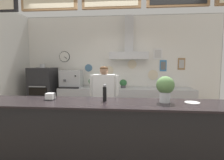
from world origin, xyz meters
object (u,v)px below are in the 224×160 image
(potted_sage, at_px, (123,83))
(pepper_grinder, at_px, (105,93))
(basil_vase, at_px, (165,88))
(napkin_holder, at_px, (50,97))
(potted_rosemary, at_px, (170,84))
(espresso_machine, at_px, (71,79))
(shop_worker, at_px, (104,100))
(condiment_plate, at_px, (192,103))
(potted_basil, at_px, (93,82))
(pizza_oven, at_px, (44,94))

(potted_sage, height_order, pepper_grinder, pepper_grinder)
(basil_vase, height_order, napkin_holder, basil_vase)
(potted_sage, distance_m, napkin_holder, 2.59)
(potted_rosemary, bearing_deg, espresso_machine, -179.85)
(shop_worker, xyz_separation_m, potted_rosemary, (1.64, 1.23, 0.22))
(condiment_plate, height_order, napkin_holder, napkin_holder)
(potted_basil, bearing_deg, napkin_holder, -94.34)
(potted_basil, distance_m, napkin_holder, 2.37)
(condiment_plate, bearing_deg, pepper_grinder, 178.46)
(shop_worker, height_order, napkin_holder, shop_worker)
(potted_rosemary, bearing_deg, potted_basil, 179.24)
(potted_rosemary, distance_m, potted_sage, 1.27)
(shop_worker, relative_size, condiment_plate, 7.63)
(potted_rosemary, relative_size, condiment_plate, 1.07)
(pizza_oven, height_order, espresso_machine, pizza_oven)
(potted_sage, bearing_deg, potted_basil, -179.45)
(potted_rosemary, bearing_deg, shop_worker, -142.97)
(espresso_machine, bearing_deg, shop_worker, -47.94)
(shop_worker, xyz_separation_m, napkin_holder, (-0.68, -1.10, 0.28))
(potted_rosemary, relative_size, napkin_holder, 1.49)
(espresso_machine, relative_size, potted_sage, 2.55)
(pepper_grinder, height_order, basil_vase, basil_vase)
(pizza_oven, xyz_separation_m, potted_rosemary, (3.52, 0.14, 0.29))
(pizza_oven, relative_size, espresso_machine, 2.62)
(condiment_plate, bearing_deg, potted_basil, 128.42)
(potted_rosemary, relative_size, basil_vase, 0.57)
(potted_rosemary, relative_size, potted_sage, 0.92)
(pepper_grinder, bearing_deg, potted_basil, 105.65)
(basil_vase, bearing_deg, napkin_holder, 179.10)
(potted_rosemary, xyz_separation_m, potted_sage, (-1.27, 0.04, 0.00))
(shop_worker, relative_size, potted_rosemary, 7.16)
(potted_rosemary, height_order, potted_basil, potted_basil)
(espresso_machine, bearing_deg, potted_rosemary, 0.15)
(shop_worker, distance_m, condiment_plate, 1.82)
(espresso_machine, relative_size, basil_vase, 1.60)
(condiment_plate, relative_size, napkin_holder, 1.40)
(potted_sage, bearing_deg, napkin_holder, -113.72)
(espresso_machine, height_order, condiment_plate, espresso_machine)
(potted_basil, bearing_deg, potted_rosemary, -0.76)
(basil_vase, bearing_deg, pepper_grinder, 178.73)
(shop_worker, height_order, pepper_grinder, shop_worker)
(shop_worker, height_order, espresso_machine, shop_worker)
(shop_worker, bearing_deg, basil_vase, 129.42)
(espresso_machine, relative_size, potted_rosemary, 2.79)
(pizza_oven, relative_size, potted_sage, 6.68)
(potted_sage, xyz_separation_m, condiment_plate, (1.04, -2.41, 0.02))
(potted_basil, height_order, potted_sage, potted_basil)
(potted_rosemary, distance_m, potted_basil, 2.13)
(basil_vase, distance_m, napkin_holder, 1.72)
(potted_sage, bearing_deg, espresso_machine, -178.28)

